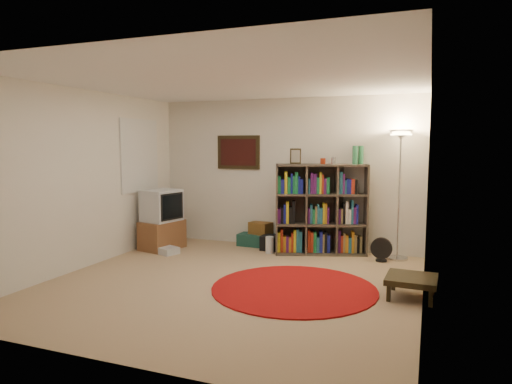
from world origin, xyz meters
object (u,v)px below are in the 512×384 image
floor_lamp (401,152)px  side_table (411,280)px  floor_fan (381,250)px  suitcase (258,240)px  bookshelf (319,211)px  tv_stand (162,221)px

floor_lamp → side_table: size_ratio=3.41×
floor_fan → side_table: 1.61m
floor_fan → side_table: bearing=-70.6°
side_table → suitcase: bearing=143.5°
bookshelf → side_table: (1.47, -1.72, -0.48)m
bookshelf → suitcase: (-1.11, 0.18, -0.59)m
suitcase → side_table: bearing=-33.3°
floor_fan → tv_stand: bearing=-170.8°
floor_lamp → floor_fan: floor_lamp is taller
side_table → tv_stand: bearing=164.5°
bookshelf → side_table: size_ratio=3.00×
side_table → floor_fan: bearing=107.3°
floor_fan → floor_lamp: bearing=50.3°
tv_stand → side_table: tv_stand is taller
floor_fan → suitcase: (-2.10, 0.37, -0.08)m
floor_lamp → tv_stand: floor_lamp is taller
floor_fan → tv_stand: (-3.50, -0.44, 0.30)m
floor_fan → suitcase: floor_fan is taller
floor_lamp → side_table: bearing=-81.5°
floor_fan → side_table: floor_fan is taller
tv_stand → floor_fan: bearing=20.1°
tv_stand → side_table: bearing=-2.6°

